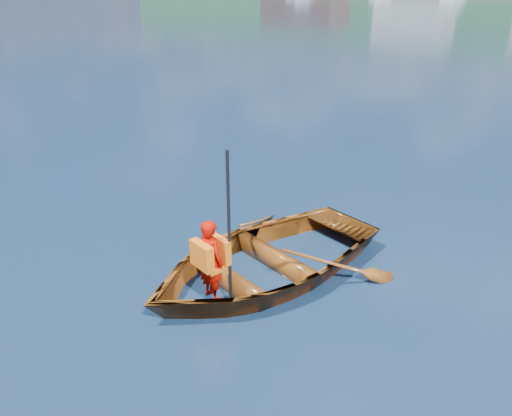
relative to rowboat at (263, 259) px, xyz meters
name	(u,v)px	position (x,y,z in m)	size (l,w,h in m)	color
ground	(250,256)	(-0.40, 0.27, -0.21)	(600.00, 600.00, 0.00)	#0D2342
rowboat	(263,259)	(0.00, 0.00, 0.00)	(3.31, 3.98, 0.71)	brown
child_paddler	(211,259)	(-0.10, -0.91, 0.41)	(0.42, 0.41, 1.79)	#B30900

